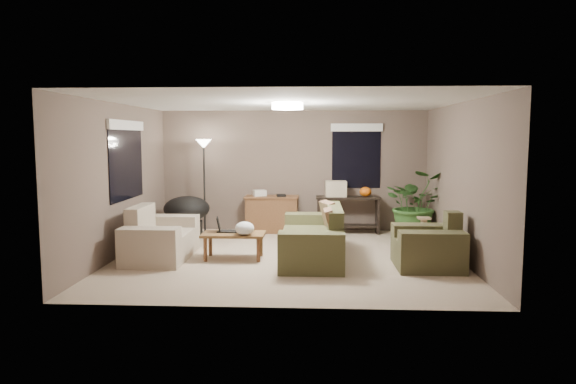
{
  "coord_description": "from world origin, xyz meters",
  "views": [
    {
      "loc": [
        0.43,
        -8.2,
        1.95
      ],
      "look_at": [
        0.0,
        0.2,
        1.05
      ],
      "focal_mm": 32.0,
      "sensor_mm": 36.0,
      "label": 1
    }
  ],
  "objects_px": {
    "console_table": "(348,212)",
    "papasan_chair": "(187,213)",
    "floor_lamp": "(204,155)",
    "houseplant": "(416,211)",
    "loveseat": "(160,240)",
    "cat_scratching_post": "(424,233)",
    "desk": "(272,214)",
    "armchair": "(429,248)",
    "main_sofa": "(314,241)",
    "coffee_table": "(234,237)"
  },
  "relations": [
    {
      "from": "loveseat",
      "to": "coffee_table",
      "type": "height_order",
      "value": "loveseat"
    },
    {
      "from": "main_sofa",
      "to": "desk",
      "type": "bearing_deg",
      "value": 110.95
    },
    {
      "from": "cat_scratching_post",
      "to": "console_table",
      "type": "bearing_deg",
      "value": 141.07
    },
    {
      "from": "armchair",
      "to": "desk",
      "type": "distance_m",
      "value": 3.79
    },
    {
      "from": "main_sofa",
      "to": "floor_lamp",
      "type": "xyz_separation_m",
      "value": [
        -2.22,
        2.05,
        1.3
      ]
    },
    {
      "from": "loveseat",
      "to": "cat_scratching_post",
      "type": "distance_m",
      "value": 4.68
    },
    {
      "from": "loveseat",
      "to": "cat_scratching_post",
      "type": "height_order",
      "value": "loveseat"
    },
    {
      "from": "loveseat",
      "to": "console_table",
      "type": "height_order",
      "value": "loveseat"
    },
    {
      "from": "coffee_table",
      "to": "desk",
      "type": "relative_size",
      "value": 0.91
    },
    {
      "from": "floor_lamp",
      "to": "houseplant",
      "type": "xyz_separation_m",
      "value": [
        4.18,
        -0.24,
        -1.08
      ]
    },
    {
      "from": "armchair",
      "to": "console_table",
      "type": "relative_size",
      "value": 0.77
    },
    {
      "from": "armchair",
      "to": "cat_scratching_post",
      "type": "bearing_deg",
      "value": 80.47
    },
    {
      "from": "cat_scratching_post",
      "to": "desk",
      "type": "bearing_deg",
      "value": 159.49
    },
    {
      "from": "coffee_table",
      "to": "floor_lamp",
      "type": "height_order",
      "value": "floor_lamp"
    },
    {
      "from": "console_table",
      "to": "houseplant",
      "type": "bearing_deg",
      "value": -20.03
    },
    {
      "from": "houseplant",
      "to": "cat_scratching_post",
      "type": "height_order",
      "value": "houseplant"
    },
    {
      "from": "main_sofa",
      "to": "papasan_chair",
      "type": "bearing_deg",
      "value": 144.88
    },
    {
      "from": "desk",
      "to": "floor_lamp",
      "type": "bearing_deg",
      "value": -169.98
    },
    {
      "from": "main_sofa",
      "to": "floor_lamp",
      "type": "distance_m",
      "value": 3.29
    },
    {
      "from": "desk",
      "to": "houseplant",
      "type": "distance_m",
      "value": 2.88
    },
    {
      "from": "papasan_chair",
      "to": "floor_lamp",
      "type": "bearing_deg",
      "value": 43.63
    },
    {
      "from": "main_sofa",
      "to": "loveseat",
      "type": "distance_m",
      "value": 2.51
    },
    {
      "from": "console_table",
      "to": "papasan_chair",
      "type": "bearing_deg",
      "value": -171.01
    },
    {
      "from": "loveseat",
      "to": "papasan_chair",
      "type": "height_order",
      "value": "loveseat"
    },
    {
      "from": "desk",
      "to": "floor_lamp",
      "type": "height_order",
      "value": "floor_lamp"
    },
    {
      "from": "cat_scratching_post",
      "to": "coffee_table",
      "type": "bearing_deg",
      "value": -158.6
    },
    {
      "from": "cat_scratching_post",
      "to": "armchair",
      "type": "bearing_deg",
      "value": -99.53
    },
    {
      "from": "papasan_chair",
      "to": "console_table",
      "type": "bearing_deg",
      "value": 8.99
    },
    {
      "from": "coffee_table",
      "to": "main_sofa",
      "type": "bearing_deg",
      "value": 3.26
    },
    {
      "from": "desk",
      "to": "cat_scratching_post",
      "type": "height_order",
      "value": "desk"
    },
    {
      "from": "main_sofa",
      "to": "houseplant",
      "type": "relative_size",
      "value": 1.65
    },
    {
      "from": "main_sofa",
      "to": "cat_scratching_post",
      "type": "height_order",
      "value": "main_sofa"
    },
    {
      "from": "coffee_table",
      "to": "cat_scratching_post",
      "type": "bearing_deg",
      "value": 21.4
    },
    {
      "from": "console_table",
      "to": "armchair",
      "type": "bearing_deg",
      "value": -69.46
    },
    {
      "from": "armchair",
      "to": "console_table",
      "type": "distance_m",
      "value": 2.94
    },
    {
      "from": "desk",
      "to": "main_sofa",
      "type": "bearing_deg",
      "value": -69.05
    },
    {
      "from": "floor_lamp",
      "to": "houseplant",
      "type": "relative_size",
      "value": 1.43
    },
    {
      "from": "houseplant",
      "to": "cat_scratching_post",
      "type": "relative_size",
      "value": 2.67
    },
    {
      "from": "console_table",
      "to": "houseplant",
      "type": "xyz_separation_m",
      "value": [
        1.28,
        -0.47,
        0.08
      ]
    },
    {
      "from": "main_sofa",
      "to": "houseplant",
      "type": "height_order",
      "value": "houseplant"
    },
    {
      "from": "loveseat",
      "to": "floor_lamp",
      "type": "xyz_separation_m",
      "value": [
        0.29,
        2.12,
        1.3
      ]
    },
    {
      "from": "armchair",
      "to": "cat_scratching_post",
      "type": "height_order",
      "value": "armchair"
    },
    {
      "from": "desk",
      "to": "houseplant",
      "type": "bearing_deg",
      "value": -9.6
    },
    {
      "from": "papasan_chair",
      "to": "houseplant",
      "type": "xyz_separation_m",
      "value": [
        4.48,
        0.04,
        0.06
      ]
    },
    {
      "from": "coffee_table",
      "to": "loveseat",
      "type": "bearing_deg",
      "value": 179.43
    },
    {
      "from": "floor_lamp",
      "to": "cat_scratching_post",
      "type": "distance_m",
      "value": 4.51
    },
    {
      "from": "houseplant",
      "to": "coffee_table",
      "type": "bearing_deg",
      "value": -149.94
    },
    {
      "from": "loveseat",
      "to": "cat_scratching_post",
      "type": "bearing_deg",
      "value": 15.84
    },
    {
      "from": "coffee_table",
      "to": "console_table",
      "type": "height_order",
      "value": "console_table"
    },
    {
      "from": "main_sofa",
      "to": "papasan_chair",
      "type": "xyz_separation_m",
      "value": [
        -2.52,
        1.77,
        0.17
      ]
    }
  ]
}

